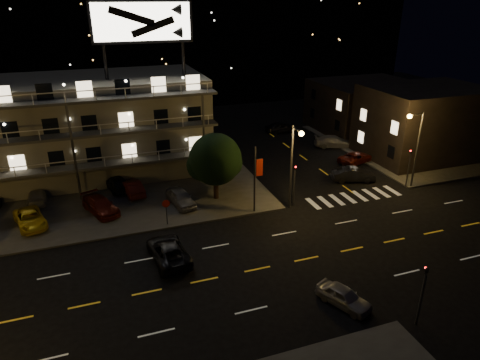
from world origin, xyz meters
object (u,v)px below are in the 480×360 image
object	(u,v)px
lot_car_7	(38,196)
road_car_west	(168,250)
road_car_east	(344,297)
lot_car_4	(181,198)
lot_car_2	(30,219)
side_car_0	(353,175)
tree	(215,161)

from	to	relation	value
lot_car_7	road_car_west	size ratio (longest dim) A/B	0.79
lot_car_7	road_car_east	size ratio (longest dim) A/B	1.14
lot_car_4	lot_car_2	bearing A→B (deg)	167.59
road_car_east	road_car_west	distance (m)	13.14
lot_car_4	road_car_east	world-z (taller)	lot_car_4
lot_car_7	road_car_west	bearing A→B (deg)	125.34
lot_car_2	side_car_0	world-z (taller)	side_car_0
lot_car_7	lot_car_4	bearing A→B (deg)	157.17
side_car_0	road_car_east	xyz separation A→B (m)	(-11.86, -17.11, -0.13)
road_car_east	road_car_west	bearing A→B (deg)	112.80
lot_car_2	lot_car_7	size ratio (longest dim) A/B	1.09
tree	lot_car_4	distance (m)	4.73
lot_car_7	road_car_west	xyz separation A→B (m)	(10.03, -13.56, -0.02)
lot_car_4	road_car_east	size ratio (longest dim) A/B	1.16
lot_car_4	tree	bearing A→B (deg)	-6.40
lot_car_7	road_car_east	distance (m)	29.88
road_car_west	road_car_east	bearing A→B (deg)	131.83
lot_car_2	lot_car_7	world-z (taller)	lot_car_2
road_car_east	lot_car_4	bearing A→B (deg)	87.15
tree	road_car_west	size ratio (longest dim) A/B	1.23
tree	side_car_0	distance (m)	15.57
road_car_east	road_car_west	world-z (taller)	road_car_west
lot_car_7	side_car_0	size ratio (longest dim) A/B	0.91
lot_car_2	tree	bearing A→B (deg)	-16.18
lot_car_2	lot_car_7	xyz separation A→B (m)	(0.23, 4.79, -0.03)
lot_car_2	lot_car_7	distance (m)	4.80
side_car_0	road_car_west	size ratio (longest dim) A/B	0.87
side_car_0	lot_car_2	bearing A→B (deg)	105.53
lot_car_4	road_car_west	distance (m)	8.91
lot_car_2	lot_car_4	bearing A→B (deg)	-17.46
lot_car_2	road_car_west	distance (m)	13.50
lot_car_4	side_car_0	bearing A→B (deg)	-11.97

